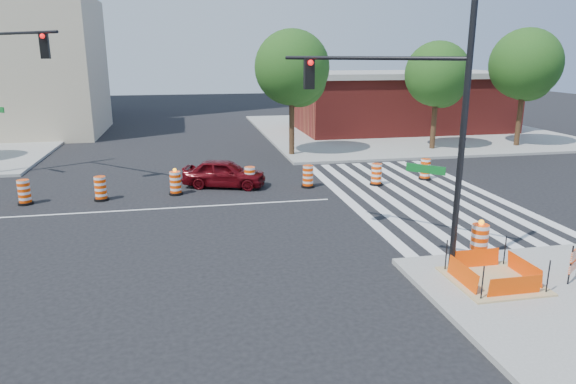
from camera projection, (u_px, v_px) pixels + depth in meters
name	position (u px, v px, depth m)	size (l,w,h in m)	color
ground	(158.00, 209.00, 20.40)	(120.00, 120.00, 0.00)	black
sidewalk_ne	(400.00, 130.00, 40.83)	(22.00, 22.00, 0.15)	gray
crosswalk_east	(415.00, 194.00, 22.47)	(6.75, 13.50, 0.01)	silver
lane_centerline	(158.00, 209.00, 20.39)	(14.00, 0.12, 0.01)	silver
excavation_pit	(493.00, 279.00, 13.53)	(2.20, 2.20, 0.90)	tan
brick_storefront	(402.00, 102.00, 40.24)	(16.50, 8.50, 4.60)	maroon
red_coupe	(224.00, 173.00, 23.62)	(1.53, 3.80, 1.29)	#52070C
signal_pole_se	(408.00, 109.00, 13.99)	(4.04, 4.01, 7.36)	black
pit_drum	(479.00, 243.00, 14.95)	(0.61, 0.61, 1.20)	black
barricade	(575.00, 259.00, 13.54)	(0.76, 0.56, 1.07)	#FF4405
tree_north_c	(293.00, 72.00, 29.56)	(4.33, 4.33, 7.36)	#382314
tree_north_d	(438.00, 78.00, 31.53)	(3.97, 3.97, 6.75)	#382314
tree_north_e	(525.00, 68.00, 32.47)	(4.45, 4.45, 7.56)	#382314
median_drum_2	(24.00, 193.00, 20.89)	(0.60, 0.60, 1.02)	black
median_drum_3	(101.00, 189.00, 21.46)	(0.60, 0.60, 1.02)	black
median_drum_4	(176.00, 184.00, 22.34)	(0.60, 0.60, 1.18)	black
median_drum_5	(250.00, 179.00, 23.26)	(0.60, 0.60, 1.02)	black
median_drum_6	(308.00, 177.00, 23.57)	(0.60, 0.60, 1.02)	black
median_drum_7	(376.00, 175.00, 23.94)	(0.60, 0.60, 1.02)	black
median_drum_8	(425.00, 170.00, 25.02)	(0.60, 0.60, 1.02)	black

